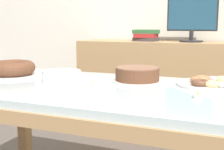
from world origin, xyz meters
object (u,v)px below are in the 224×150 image
at_px(book_stack, 146,35).
at_px(tealight_left_edge, 198,96).
at_px(computer_monitor, 192,20).
at_px(tealight_right_edge, 93,85).
at_px(cake_golden_bundt, 12,69).
at_px(plate_stack, 62,76).
at_px(cake_chocolate_round, 137,75).
at_px(pastry_platter, 212,83).
at_px(tealight_near_front, 79,75).

bearing_deg(book_stack, tealight_left_edge, -66.11).
distance_m(computer_monitor, tealight_right_edge, 1.46).
xyz_separation_m(computer_monitor, cake_golden_bundt, (-0.86, -1.28, -0.30)).
xyz_separation_m(book_stack, plate_stack, (-0.10, -1.32, -0.18)).
height_order(plate_stack, tealight_left_edge, plate_stack).
distance_m(book_stack, tealight_right_edge, 1.42).
height_order(computer_monitor, tealight_left_edge, computer_monitor).
distance_m(computer_monitor, cake_chocolate_round, 1.24).
relative_size(plate_stack, tealight_right_edge, 5.25).
relative_size(cake_chocolate_round, plate_stack, 1.25).
relative_size(book_stack, pastry_platter, 0.64).
bearing_deg(pastry_platter, computer_monitor, 103.29).
bearing_deg(computer_monitor, plate_stack, -110.87).
bearing_deg(tealight_right_edge, book_stack, 95.24).
height_order(computer_monitor, pastry_platter, computer_monitor).
height_order(book_stack, cake_golden_bundt, book_stack).
xyz_separation_m(cake_chocolate_round, pastry_platter, (0.38, 0.05, -0.03)).
relative_size(pastry_platter, tealight_left_edge, 8.93).
distance_m(computer_monitor, pastry_platter, 1.22).
bearing_deg(cake_golden_bundt, plate_stack, -5.06).
xyz_separation_m(pastry_platter, plate_stack, (-0.77, -0.17, 0.02)).
bearing_deg(tealight_left_edge, tealight_right_edge, 174.90).
distance_m(computer_monitor, tealight_left_edge, 1.50).
relative_size(computer_monitor, tealight_left_edge, 10.60).
relative_size(tealight_left_edge, tealight_near_front, 1.00).
xyz_separation_m(tealight_left_edge, tealight_right_edge, (-0.51, 0.05, 0.00)).
distance_m(cake_golden_bundt, tealight_right_edge, 0.59).
height_order(cake_golden_bundt, plate_stack, cake_golden_bundt).
bearing_deg(cake_golden_bundt, tealight_left_edge, -8.17).
bearing_deg(tealight_near_front, plate_stack, -94.27).
height_order(cake_golden_bundt, pastry_platter, cake_golden_bundt).
height_order(book_stack, pastry_platter, book_stack).
xyz_separation_m(plate_stack, tealight_right_edge, (0.22, -0.08, -0.02)).
height_order(book_stack, tealight_near_front, book_stack).
bearing_deg(tealight_left_edge, book_stack, 113.89).
relative_size(computer_monitor, plate_stack, 2.02).
height_order(plate_stack, tealight_right_edge, plate_stack).
xyz_separation_m(plate_stack, tealight_left_edge, (0.74, -0.13, -0.02)).
xyz_separation_m(pastry_platter, tealight_right_edge, (-0.55, -0.25, -0.00)).
xyz_separation_m(cake_chocolate_round, tealight_right_edge, (-0.17, -0.20, -0.03)).
bearing_deg(plate_stack, tealight_right_edge, -19.50).
distance_m(plate_stack, tealight_near_front, 0.18).
distance_m(book_stack, tealight_near_front, 1.16).
bearing_deg(cake_chocolate_round, tealight_right_edge, -129.49).
distance_m(pastry_platter, plate_stack, 0.79).
bearing_deg(tealight_right_edge, pastry_platter, 24.63).
xyz_separation_m(book_stack, cake_chocolate_round, (0.29, -1.19, -0.17)).
relative_size(cake_golden_bundt, plate_stack, 1.47).
height_order(computer_monitor, cake_chocolate_round, computer_monitor).
relative_size(book_stack, cake_golden_bundt, 0.74).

